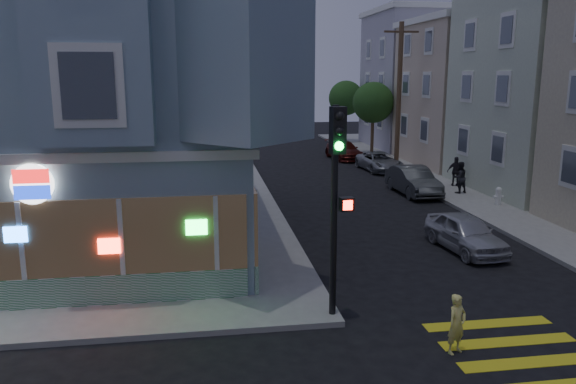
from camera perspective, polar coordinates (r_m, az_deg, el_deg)
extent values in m
plane|color=black|center=(11.91, -6.52, -18.53)|extent=(120.00, 120.00, 0.00)
cube|color=gray|center=(41.03, 26.04, 2.38)|extent=(24.00, 42.00, 0.15)
cube|color=gray|center=(22.03, -24.12, 9.94)|extent=(14.00, 14.00, 11.00)
cube|color=silver|center=(22.12, -23.76, 5.68)|extent=(14.30, 14.30, 0.25)
cylinder|color=white|center=(14.96, -24.54, 0.75)|extent=(1.00, 0.12, 1.00)
cube|color=#BEAD93|center=(40.45, 20.89, 9.21)|extent=(12.00, 8.60, 9.00)
cube|color=#A6A1B1|center=(48.48, 15.69, 10.76)|extent=(12.00, 8.60, 10.50)
cylinder|color=#4C3826|center=(36.42, 11.19, 9.55)|extent=(0.30, 0.30, 9.00)
cube|color=#4C3826|center=(36.49, 11.45, 15.67)|extent=(2.20, 0.12, 0.12)
cylinder|color=#4C3826|center=(42.37, 8.56, 6.01)|extent=(0.24, 0.24, 3.20)
sphere|color=#254418|center=(42.20, 8.65, 8.98)|extent=(3.00, 3.00, 3.00)
cylinder|color=#4C3826|center=(50.03, 5.86, 6.97)|extent=(0.24, 0.24, 3.20)
sphere|color=#254418|center=(49.90, 5.91, 9.48)|extent=(3.00, 3.00, 3.00)
imported|color=#DEDA72|center=(13.09, 16.78, -12.72)|extent=(0.58, 0.50, 1.35)
imported|color=#222227|center=(29.35, 17.04, 1.43)|extent=(0.88, 0.75, 1.58)
imported|color=black|center=(31.15, 16.70, 2.02)|extent=(0.99, 0.64, 1.56)
imported|color=#B8BAC1|center=(20.35, 17.58, -3.98)|extent=(1.82, 3.87, 1.28)
imported|color=#3B3F41|center=(29.13, 12.61, 1.13)|extent=(1.64, 4.35, 1.42)
imported|color=#541613|center=(40.53, 5.69, 4.23)|extent=(2.17, 4.53, 1.27)
imported|color=gray|center=(35.86, 9.28, 3.06)|extent=(2.26, 4.37, 1.18)
cylinder|color=black|center=(13.54, 4.70, -2.16)|extent=(0.17, 0.17, 5.17)
cube|color=black|center=(12.98, 5.08, 6.25)|extent=(0.37, 0.33, 1.08)
sphere|color=black|center=(12.79, 5.28, 7.70)|extent=(0.21, 0.21, 0.21)
sphere|color=black|center=(12.82, 5.25, 6.18)|extent=(0.21, 0.21, 0.21)
sphere|color=#19F23F|center=(12.86, 5.23, 4.67)|extent=(0.21, 0.21, 0.21)
cube|color=black|center=(13.37, 5.98, -1.23)|extent=(0.36, 0.25, 0.33)
cube|color=#FF2614|center=(13.26, 6.10, -1.34)|extent=(0.23, 0.02, 0.23)
cylinder|color=white|center=(27.36, 20.57, -0.56)|extent=(0.25, 0.25, 0.63)
sphere|color=white|center=(27.29, 20.63, 0.20)|extent=(0.27, 0.27, 0.27)
cylinder|color=white|center=(27.35, 20.58, -0.45)|extent=(0.47, 0.13, 0.13)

